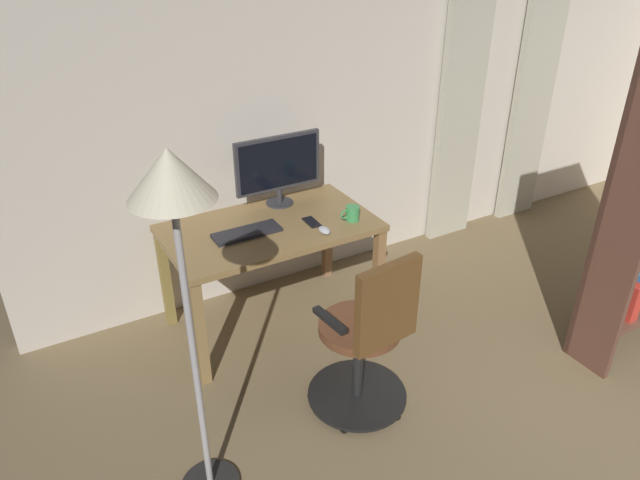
% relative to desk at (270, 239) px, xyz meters
% --- Properties ---
extents(back_room_partition, '(5.83, 0.10, 2.74)m').
position_rel_desk_xyz_m(back_room_partition, '(-1.37, -0.52, 0.73)').
color(back_room_partition, beige).
rests_on(back_room_partition, ground).
extents(curtain_left_panel, '(0.41, 0.06, 2.37)m').
position_rel_desk_xyz_m(curtain_left_panel, '(-2.65, -0.41, 0.55)').
color(curtain_left_panel, '#BBB9A3').
rests_on(curtain_left_panel, ground).
extents(curtain_right_panel, '(0.40, 0.06, 2.37)m').
position_rel_desk_xyz_m(curtain_right_panel, '(-1.85, -0.41, 0.55)').
color(curtain_right_panel, '#BBB9A3').
rests_on(curtain_right_panel, ground).
extents(desk, '(1.30, 0.74, 0.73)m').
position_rel_desk_xyz_m(desk, '(0.00, 0.00, 0.00)').
color(desk, olive).
rests_on(desk, ground).
extents(office_chair, '(0.56, 0.56, 1.00)m').
position_rel_desk_xyz_m(office_chair, '(-0.09, 0.97, -0.18)').
color(office_chair, black).
rests_on(office_chair, ground).
extents(computer_monitor, '(0.59, 0.18, 0.47)m').
position_rel_desk_xyz_m(computer_monitor, '(-0.19, -0.25, 0.37)').
color(computer_monitor, '#333338').
rests_on(computer_monitor, desk).
extents(computer_keyboard, '(0.41, 0.14, 0.02)m').
position_rel_desk_xyz_m(computer_keyboard, '(0.17, 0.04, 0.11)').
color(computer_keyboard, '#232328').
rests_on(computer_keyboard, desk).
extents(computer_mouse, '(0.06, 0.10, 0.04)m').
position_rel_desk_xyz_m(computer_mouse, '(-0.24, 0.25, 0.11)').
color(computer_mouse, '#B7BCC1').
rests_on(computer_mouse, desk).
extents(cell_phone_face_up, '(0.07, 0.15, 0.01)m').
position_rel_desk_xyz_m(cell_phone_face_up, '(-0.24, 0.10, 0.10)').
color(cell_phone_face_up, black).
rests_on(cell_phone_face_up, desk).
extents(mug_coffee, '(0.13, 0.09, 0.09)m').
position_rel_desk_xyz_m(mug_coffee, '(-0.48, 0.19, 0.14)').
color(mug_coffee, '#3D9951').
rests_on(mug_coffee, desk).
extents(floor_lamp, '(0.33, 0.33, 1.72)m').
position_rel_desk_xyz_m(floor_lamp, '(0.84, 1.04, 0.82)').
color(floor_lamp, black).
rests_on(floor_lamp, ground).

